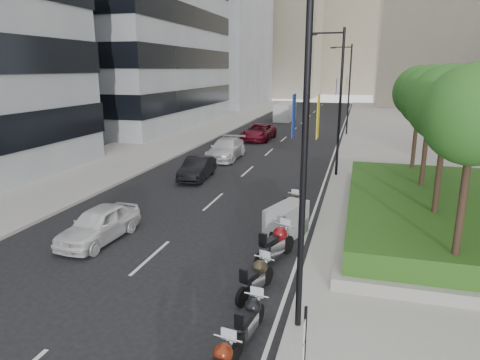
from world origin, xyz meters
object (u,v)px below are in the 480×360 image
at_px(motorcycle_5, 286,221).
at_px(car_a, 99,224).
at_px(motorcycle_6, 292,205).
at_px(motorcycle_2, 250,319).
at_px(car_b, 197,168).
at_px(motorcycle_3, 256,278).
at_px(car_d, 259,132).
at_px(delivery_van, 285,113).
at_px(car_c, 226,149).
at_px(lamp_post_0, 298,139).
at_px(lamp_post_1, 338,96).
at_px(lamp_post_2, 348,85).
at_px(motorcycle_4, 276,244).
at_px(parking_sign, 304,356).

height_order(motorcycle_5, car_a, car_a).
relative_size(motorcycle_6, car_a, 0.48).
bearing_deg(motorcycle_2, car_b, 32.75).
relative_size(motorcycle_3, car_a, 0.50).
xyz_separation_m(car_d, delivery_van, (-0.29, 16.16, 0.27)).
xyz_separation_m(motorcycle_2, car_c, (-7.28, 21.22, 0.23)).
distance_m(lamp_post_0, lamp_post_1, 17.00).
bearing_deg(car_b, lamp_post_2, 64.50).
bearing_deg(delivery_van, motorcycle_4, -78.49).
xyz_separation_m(motorcycle_5, delivery_van, (-6.98, 39.82, 0.34)).
xyz_separation_m(motorcycle_2, delivery_van, (-7.22, 46.72, 0.50)).
relative_size(lamp_post_1, motorcycle_4, 3.92).
bearing_deg(motorcycle_3, car_b, 44.95).
bearing_deg(motorcycle_6, lamp_post_2, 6.12).
bearing_deg(motorcycle_4, parking_sign, -143.30).
distance_m(parking_sign, motorcycle_4, 7.24).
xyz_separation_m(lamp_post_0, motorcycle_2, (-0.97, -0.69, -4.53)).
xyz_separation_m(lamp_post_0, car_b, (-8.15, 14.24, -4.39)).
xyz_separation_m(lamp_post_1, motorcycle_3, (-1.33, -15.54, -4.51)).
relative_size(motorcycle_2, car_b, 0.49).
height_order(car_b, car_d, car_d).
bearing_deg(delivery_van, lamp_post_1, -72.16).
relative_size(parking_sign, car_c, 0.48).
height_order(motorcycle_2, delivery_van, delivery_van).
bearing_deg(lamp_post_2, delivery_van, 126.60).
distance_m(motorcycle_5, delivery_van, 40.42).
xyz_separation_m(motorcycle_6, car_a, (-6.90, -5.01, 0.17)).
xyz_separation_m(car_b, delivery_van, (-0.04, 31.78, 0.36)).
bearing_deg(car_c, lamp_post_1, -24.65).
distance_m(lamp_post_1, delivery_van, 30.43).
distance_m(lamp_post_0, motorcycle_2, 4.69).
distance_m(motorcycle_6, car_d, 21.92).
relative_size(motorcycle_5, car_c, 0.47).
bearing_deg(motorcycle_4, motorcycle_6, 24.24).
distance_m(motorcycle_3, motorcycle_4, 2.50).
xyz_separation_m(lamp_post_1, car_d, (-7.90, 12.86, -4.30)).
bearing_deg(car_b, parking_sign, -67.01).
height_order(motorcycle_5, car_b, motorcycle_5).
bearing_deg(car_d, car_a, -89.53).
bearing_deg(motorcycle_6, car_a, 135.24).
bearing_deg(delivery_van, lamp_post_2, -51.31).
xyz_separation_m(parking_sign, motorcycle_5, (-1.87, 9.21, -0.77)).
xyz_separation_m(lamp_post_0, delivery_van, (-8.19, 46.02, -4.03)).
bearing_deg(lamp_post_1, motorcycle_5, -96.41).
distance_m(lamp_post_0, motorcycle_5, 7.69).
height_order(car_c, car_d, same).
relative_size(lamp_post_2, motorcycle_5, 3.69).
xyz_separation_m(motorcycle_6, car_b, (-6.73, 5.32, 0.15)).
height_order(car_a, car_c, car_c).
bearing_deg(parking_sign, motorcycle_5, 101.47).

